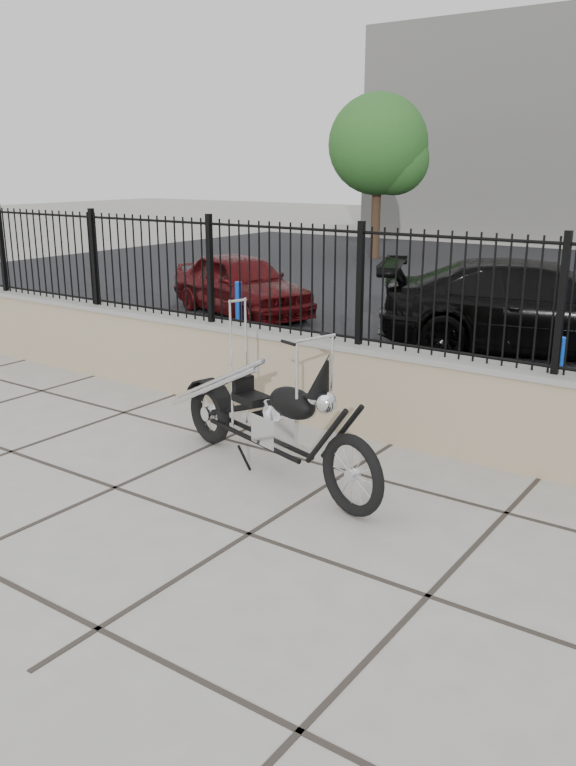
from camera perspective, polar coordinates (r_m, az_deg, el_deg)
The scene contains 10 objects.
ground_plane at distance 6.82m, azimuth -13.08°, elevation -7.81°, with size 90.00×90.00×0.00m, color #99968E.
parking_lot at distance 17.45m, azimuth 19.09°, elevation 6.34°, with size 30.00×30.00×0.00m, color black.
retaining_wall at distance 8.41m, azimuth -0.60°, elevation 0.72°, with size 14.00×0.36×0.96m, color gray.
iron_fence at distance 8.19m, azimuth -0.62°, elevation 8.02°, with size 14.00×0.08×1.20m, color black.
chopper_motorcycle at distance 6.69m, azimuth -1.48°, elevation -0.59°, with size 2.65×0.47×1.59m, color black, non-canonical shape.
car_red at distance 14.25m, azimuth -3.62°, elevation 7.55°, with size 1.39×3.45×1.18m, color #490A0D.
car_black at distance 11.89m, azimuth 18.58°, elevation 5.51°, with size 1.93×4.76×1.38m, color black.
bollard_a at distance 12.19m, azimuth -3.79°, elevation 5.52°, with size 0.11×0.11×0.94m, color #0B4AA6.
bollard_b at distance 8.78m, azimuth 19.85°, elevation 0.33°, with size 0.11×0.11×0.94m, color blue.
tree_left at distance 23.41m, azimuth 6.91°, elevation 17.98°, with size 2.96×2.96×4.99m.
Camera 1 is at (4.74, -4.07, 2.73)m, focal length 35.00 mm.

